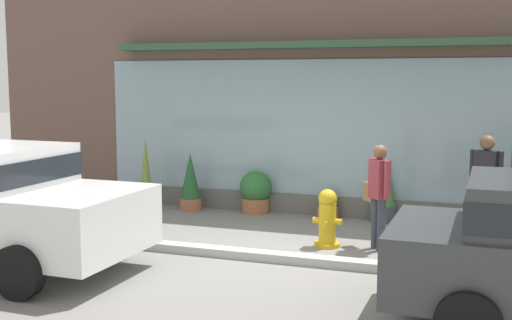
% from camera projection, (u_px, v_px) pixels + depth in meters
% --- Properties ---
extents(ground_plane, '(60.00, 60.00, 0.00)m').
position_uv_depth(ground_plane, '(276.00, 257.00, 9.15)').
color(ground_plane, gray).
extents(curb_strip, '(14.00, 0.24, 0.12)m').
position_uv_depth(curb_strip, '(271.00, 257.00, 8.95)').
color(curb_strip, '#B2B2AD').
rests_on(curb_strip, ground_plane).
extents(storefront, '(14.00, 0.81, 4.60)m').
position_uv_depth(storefront, '(329.00, 91.00, 11.84)').
color(storefront, brown).
rests_on(storefront, ground_plane).
extents(fire_hydrant, '(0.44, 0.41, 0.87)m').
position_uv_depth(fire_hydrant, '(327.00, 219.00, 9.67)').
color(fire_hydrant, gold).
rests_on(fire_hydrant, ground_plane).
extents(pedestrian_with_handbag, '(0.46, 0.54, 1.54)m').
position_uv_depth(pedestrian_with_handbag, '(378.00, 190.00, 9.47)').
color(pedestrian_with_handbag, '#333847').
rests_on(pedestrian_with_handbag, ground_plane).
extents(pedestrian_passerby, '(0.48, 0.30, 1.65)m').
position_uv_depth(pedestrian_passerby, '(486.00, 180.00, 9.76)').
color(pedestrian_passerby, '#475675').
rests_on(pedestrian_passerby, ground_plane).
extents(potted_plant_window_right, '(0.42, 0.42, 1.10)m').
position_uv_depth(potted_plant_window_right, '(190.00, 183.00, 12.32)').
color(potted_plant_window_right, '#9E6042').
rests_on(potted_plant_window_right, ground_plane).
extents(potted_plant_by_entrance, '(0.48, 0.48, 1.15)m').
position_uv_depth(potted_plant_by_entrance, '(383.00, 190.00, 11.38)').
color(potted_plant_by_entrance, '#4C4C51').
rests_on(potted_plant_by_entrance, ground_plane).
extents(potted_plant_doorstep, '(0.39, 0.39, 0.51)m').
position_uv_depth(potted_plant_doorstep, '(328.00, 205.00, 11.65)').
color(potted_plant_doorstep, '#9E6042').
rests_on(potted_plant_doorstep, ground_plane).
extents(potted_plant_window_left, '(0.60, 0.60, 0.78)m').
position_uv_depth(potted_plant_window_left, '(256.00, 191.00, 12.10)').
color(potted_plant_window_left, '#9E6042').
rests_on(potted_plant_window_left, ground_plane).
extents(potted_plant_low_front, '(0.24, 0.24, 1.36)m').
position_uv_depth(potted_plant_low_front, '(146.00, 175.00, 12.51)').
color(potted_plant_low_front, '#B7B2A3').
rests_on(potted_plant_low_front, ground_plane).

